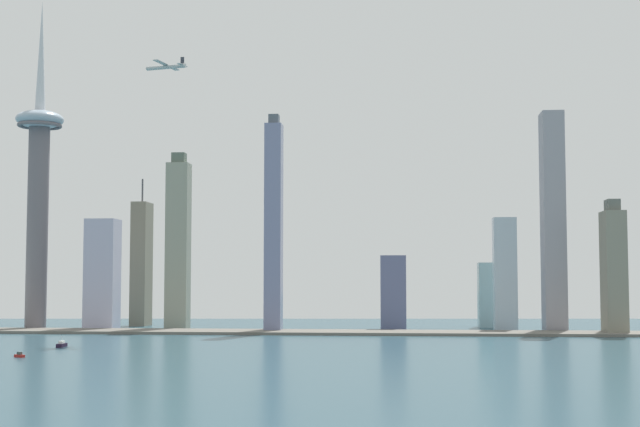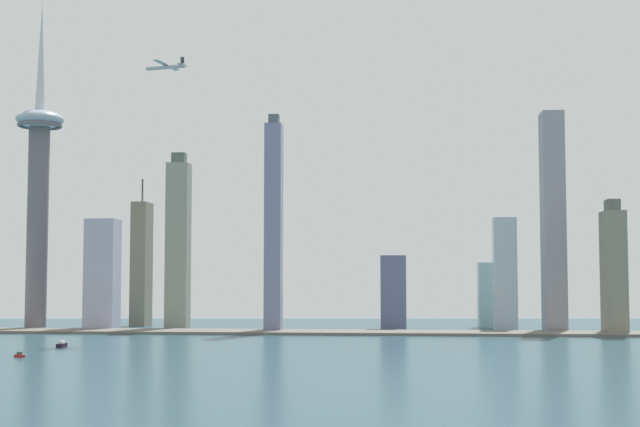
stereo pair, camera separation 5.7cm
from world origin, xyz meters
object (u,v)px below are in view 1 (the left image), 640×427
at_px(skyscraper_5, 493,295).
at_px(boat_0, 62,345).
at_px(skyscraper_7, 614,270).
at_px(skyscraper_4, 102,274).
at_px(skyscraper_2, 178,244).
at_px(skyscraper_8, 274,226).
at_px(skyscraper_3, 141,264).
at_px(skyscraper_6, 394,293).
at_px(skyscraper_9, 505,274).
at_px(skyscraper_1, 553,221).
at_px(airplane, 166,67).
at_px(boat_1, 20,355).
at_px(observation_tower, 39,177).

bearing_deg(skyscraper_5, boat_0, -137.66).
bearing_deg(skyscraper_7, skyscraper_4, 176.22).
bearing_deg(skyscraper_7, skyscraper_5, 129.63).
distance_m(skyscraper_2, skyscraper_8, 96.37).
xyz_separation_m(skyscraper_3, skyscraper_8, (137.35, -95.61, 29.06)).
height_order(skyscraper_5, skyscraper_7, skyscraper_7).
distance_m(skyscraper_2, skyscraper_6, 189.54).
height_order(skyscraper_6, skyscraper_9, skyscraper_9).
height_order(skyscraper_3, skyscraper_5, skyscraper_3).
distance_m(skyscraper_2, skyscraper_4, 68.52).
height_order(skyscraper_7, skyscraper_8, skyscraper_8).
height_order(skyscraper_9, boat_0, skyscraper_9).
bearing_deg(skyscraper_4, skyscraper_3, 80.58).
distance_m(skyscraper_3, skyscraper_8, 169.85).
bearing_deg(skyscraper_3, skyscraper_1, -10.71).
xyz_separation_m(skyscraper_3, skyscraper_5, (321.75, -0.94, -28.34)).
bearing_deg(skyscraper_2, boat_0, -95.86).
distance_m(skyscraper_6, skyscraper_8, 121.42).
bearing_deg(skyscraper_4, airplane, -50.38).
xyz_separation_m(skyscraper_4, skyscraper_5, (334.02, 73.04, -18.09)).
bearing_deg(skyscraper_3, skyscraper_8, -34.84).
distance_m(skyscraper_1, skyscraper_2, 315.99).
distance_m(skyscraper_9, boat_1, 415.20).
distance_m(skyscraper_1, skyscraper_9, 58.99).
bearing_deg(skyscraper_6, skyscraper_2, -175.95).
height_order(skyscraper_1, airplane, airplane).
distance_m(observation_tower, boat_1, 313.23).
relative_size(observation_tower, skyscraper_8, 1.60).
relative_size(skyscraper_1, skyscraper_3, 1.32).
xyz_separation_m(skyscraper_9, airplane, (-260.95, -112.96, 154.92)).
xyz_separation_m(skyscraper_5, skyscraper_6, (-88.10, -44.93, 2.67)).
bearing_deg(skyscraper_8, observation_tower, 175.13).
bearing_deg(skyscraper_6, airplane, -143.98).
bearing_deg(skyscraper_1, skyscraper_9, 159.93).
bearing_deg(skyscraper_3, observation_tower, -131.23).
bearing_deg(skyscraper_9, skyscraper_2, -179.21).
bearing_deg(observation_tower, skyscraper_9, 3.33).
relative_size(skyscraper_2, skyscraper_7, 1.45).
xyz_separation_m(skyscraper_7, boat_1, (-372.13, -243.47, -48.48)).
bearing_deg(skyscraper_1, observation_tower, -178.80).
xyz_separation_m(skyscraper_8, boat_0, (-109.68, -173.30, -84.65)).
bearing_deg(skyscraper_5, skyscraper_8, -152.82).
height_order(observation_tower, boat_0, observation_tower).
xyz_separation_m(skyscraper_7, boat_0, (-377.40, -167.35, -48.09)).
xyz_separation_m(skyscraper_5, skyscraper_7, (83.32, -100.61, 20.83)).
bearing_deg(skyscraper_8, skyscraper_6, 27.32).
relative_size(skyscraper_4, skyscraper_5, 1.63).
relative_size(skyscraper_2, boat_0, 11.73).
height_order(skyscraper_3, boat_1, skyscraper_3).
height_order(skyscraper_1, skyscraper_9, skyscraper_1).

